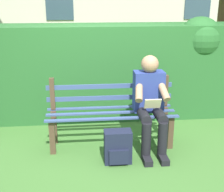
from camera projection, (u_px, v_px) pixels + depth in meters
ground at (111, 145)px, 4.07m from camera, size 60.00×60.00×0.00m
park_bench at (111, 113)px, 3.99m from camera, size 1.67×0.46×0.90m
person_seated at (150, 101)px, 3.81m from camera, size 0.44×0.73×1.20m
hedge_backdrop at (100, 69)px, 4.88m from camera, size 5.33×0.84×1.60m
backpack at (118, 147)px, 3.59m from camera, size 0.32×0.25×0.40m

